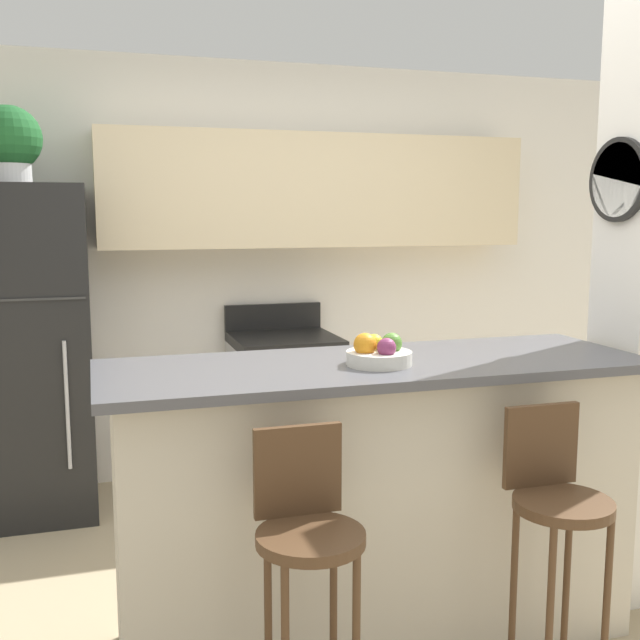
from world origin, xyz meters
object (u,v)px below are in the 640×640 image
(bar_stool_right, at_px, (556,513))
(potted_plant_on_fridge, at_px, (9,142))
(bar_stool_left, at_px, (307,546))
(stove_range, at_px, (285,409))
(refrigerator, at_px, (21,353))
(fruit_bowl, at_px, (379,353))

(bar_stool_right, distance_m, potted_plant_on_fridge, 3.17)
(bar_stool_right, relative_size, potted_plant_on_fridge, 2.50)
(bar_stool_left, relative_size, potted_plant_on_fridge, 2.50)
(stove_range, xyz_separation_m, bar_stool_right, (0.33, -2.27, 0.21))
(potted_plant_on_fridge, bearing_deg, refrigerator, -60.29)
(fruit_bowl, bearing_deg, potted_plant_on_fridge, 127.35)
(refrigerator, xyz_separation_m, bar_stool_left, (0.95, -2.24, -0.23))
(fruit_bowl, bearing_deg, bar_stool_left, -130.92)
(bar_stool_right, distance_m, fruit_bowl, 0.80)
(refrigerator, relative_size, fruit_bowl, 7.51)
(refrigerator, height_order, bar_stool_left, refrigerator)
(refrigerator, distance_m, bar_stool_left, 2.45)
(stove_range, height_order, bar_stool_right, stove_range)
(refrigerator, xyz_separation_m, stove_range, (1.47, 0.03, -0.43))
(refrigerator, relative_size, bar_stool_right, 1.78)
(potted_plant_on_fridge, bearing_deg, bar_stool_left, -67.00)
(stove_range, bearing_deg, refrigerator, -178.87)
(bar_stool_left, relative_size, bar_stool_right, 1.00)
(refrigerator, distance_m, bar_stool_right, 2.88)
(bar_stool_right, bearing_deg, fruit_bowl, 133.70)
(refrigerator, xyz_separation_m, bar_stool_right, (1.80, -2.24, -0.23))
(bar_stool_left, bearing_deg, stove_range, 77.25)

